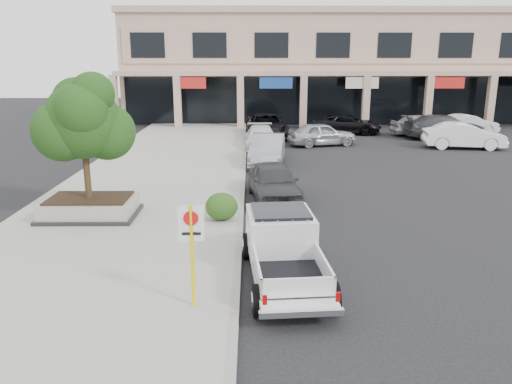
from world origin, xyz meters
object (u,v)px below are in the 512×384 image
curb_car_c (261,137)px  lot_car_a (322,134)px  curb_car_d (266,126)px  lot_car_c (445,127)px  lot_car_b (464,136)px  planter (90,207)px  curb_car_b (268,149)px  no_parking_sign (192,242)px  lot_car_d (347,124)px  lot_car_e (423,125)px  pickup_truck (285,251)px  curb_car_a (274,182)px  lot_car_f (467,124)px  planter_tree (88,121)px

curb_car_c → lot_car_a: lot_car_a is taller
curb_car_d → lot_car_c: bearing=-4.8°
lot_car_b → lot_car_a: bearing=89.7°
planter → curb_car_b: curb_car_b is taller
lot_car_b → lot_car_c: (0.29, 3.93, 0.03)m
no_parking_sign → lot_car_d: bearing=72.8°
planter → lot_car_e: size_ratio=0.69×
pickup_truck → curb_car_a: 7.43m
curb_car_a → curb_car_b: bearing=83.2°
lot_car_a → lot_car_f: size_ratio=0.99×
curb_car_a → lot_car_c: 20.07m
lot_car_a → lot_car_d: lot_car_a is taller
planter → lot_car_f: 29.65m
curb_car_a → planter_tree: bearing=-166.5°
planter_tree → lot_car_f: size_ratio=0.91×
curb_car_b → curb_car_d: 9.17m
lot_car_c → lot_car_d: bearing=64.2°
no_parking_sign → lot_car_b: no_parking_sign is taller
planter_tree → lot_car_a: size_ratio=0.92×
lot_car_b → pickup_truck: bearing=154.4°
curb_car_c → pickup_truck: bearing=-90.5°
curb_car_d → lot_car_a: bearing=-46.2°
curb_car_b → lot_car_b: lot_car_b is taller
curb_car_d → lot_car_f: (14.96, 1.61, -0.11)m
no_parking_sign → lot_car_a: size_ratio=0.53×
lot_car_c → lot_car_f: lot_car_c is taller
curb_car_c → lot_car_b: (12.61, -0.24, 0.12)m
curb_car_c → curb_car_d: curb_car_d is taller
lot_car_a → lot_car_e: (7.95, 4.22, 0.05)m
planter_tree → lot_car_e: size_ratio=0.86×
curb_car_d → lot_car_f: bearing=4.2°
no_parking_sign → lot_car_f: bearing=57.1°
curb_car_d → lot_car_e: size_ratio=1.29×
planter_tree → lot_car_d: 24.19m
lot_car_e → planter: bearing=130.3°
planter_tree → no_parking_sign: 8.03m
curb_car_b → lot_car_b: size_ratio=0.98×
planter → no_parking_sign: 7.86m
lot_car_a → lot_car_d: bearing=-40.7°
pickup_truck → lot_car_c: lot_car_c is taller
curb_car_b → curb_car_d: (0.22, 9.17, 0.06)m
curb_car_d → lot_car_c: (12.43, -0.61, -0.01)m
lot_car_a → lot_car_e: bearing=-76.6°
planter_tree → curb_car_c: (6.04, 14.25, -2.73)m
planter → curb_car_c: curb_car_c is taller
lot_car_a → lot_car_c: bearing=-87.5°
lot_car_f → curb_car_a: bearing=131.8°
lot_car_e → lot_car_f: lot_car_e is taller
pickup_truck → lot_car_f: bearing=54.6°
planter → curb_car_c: (6.17, 14.40, 0.21)m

